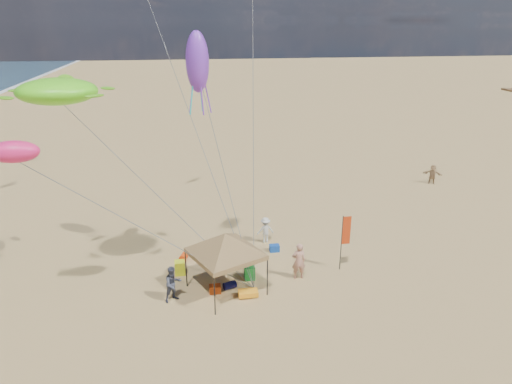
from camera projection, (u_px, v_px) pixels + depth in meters
ground at (266, 294)px, 21.60m from camera, size 280.00×280.00×0.00m
canopy_tent at (225, 236)px, 20.89m from camera, size 5.08×5.08×3.45m
feather_flag at (345, 234)px, 23.09m from camera, size 0.46×0.04×3.00m
cooler_red at (215, 289)px, 21.65m from camera, size 0.54×0.38×0.38m
cooler_blue at (274, 248)px, 25.55m from camera, size 0.54×0.38×0.38m
bag_navy at (230, 285)px, 21.99m from camera, size 0.69×0.54×0.36m
bag_orange at (184, 257)px, 24.65m from camera, size 0.54×0.69×0.36m
chair_green at (250, 272)px, 22.77m from camera, size 0.50×0.50×0.70m
chair_yellow at (180, 268)px, 23.20m from camera, size 0.50×0.50×0.70m
crate_grey at (249, 294)px, 21.35m from camera, size 0.34×0.30×0.28m
beach_cart at (248, 293)px, 21.32m from camera, size 0.90×0.50×0.24m
person_near_a at (299, 261)px, 22.63m from camera, size 0.69×0.46×1.89m
person_near_b at (173, 284)px, 20.83m from camera, size 1.04×0.97×1.71m
person_near_c at (265, 230)px, 26.41m from camera, size 1.03×0.65×1.52m
person_far_c at (433, 174)px, 35.98m from camera, size 1.45×1.16×1.54m
turtle_kite at (57, 91)px, 19.24m from camera, size 4.13×3.79×1.11m
fish_kite at (13, 152)px, 18.02m from camera, size 2.22×1.69×0.88m
squid_kite at (197, 62)px, 21.23m from camera, size 1.29×1.29×2.80m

